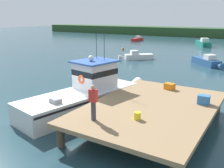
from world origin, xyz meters
TOP-DOWN VIEW (x-y plane):
  - ground_plane at (0.00, 0.00)m, footprint 200.00×200.00m
  - dock at (4.80, 0.00)m, footprint 6.00×9.00m
  - main_fishing_boat at (0.31, 0.42)m, footprint 4.08×9.97m
  - crate_stack_mid_dock at (7.03, 1.63)m, footprint 0.63×0.47m
  - crate_single_far at (4.57, 3.33)m, footprint 0.69×0.58m
  - bait_bucket at (4.96, -2.04)m, footprint 0.32×0.32m
  - deckhand_by_the_boat at (3.33, -3.13)m, footprint 0.36×0.22m
  - moored_boat_off_the_point at (3.68, 19.27)m, footprint 4.47×4.46m
  - moored_boat_near_channel at (-16.56, 41.80)m, footprint 1.31×4.49m
  - moored_boat_mid_harbor at (-5.37, 18.71)m, footprint 4.13×3.84m
  - moored_boat_far_right at (-1.14, 39.17)m, footprint 4.12×5.98m
  - mooring_buoy_spare_mooring at (-11.64, 26.19)m, footprint 0.39×0.39m
  - mooring_buoy_channel_marker at (-6.13, 9.12)m, footprint 0.35×0.35m

SIDE VIEW (x-z plane):
  - ground_plane at x=0.00m, z-range 0.00..0.00m
  - mooring_buoy_channel_marker at x=-6.13m, z-range 0.00..0.35m
  - mooring_buoy_spare_mooring at x=-11.64m, z-range 0.00..0.39m
  - moored_boat_near_channel at x=-16.56m, z-range -0.18..0.95m
  - moored_boat_mid_harbor at x=-5.37m, z-range -0.19..1.01m
  - moored_boat_off_the_point at x=3.68m, z-range -0.21..1.13m
  - moored_boat_far_right at x=-1.14m, z-range -0.25..1.33m
  - main_fishing_boat at x=0.31m, z-range -1.39..3.41m
  - dock at x=4.80m, z-range 0.47..1.67m
  - bait_bucket at x=4.96m, z-range 1.20..1.54m
  - crate_single_far at x=4.57m, z-range 1.20..1.59m
  - crate_stack_mid_dock at x=7.03m, z-range 1.20..1.68m
  - deckhand_by_the_boat at x=3.33m, z-range 1.24..2.87m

